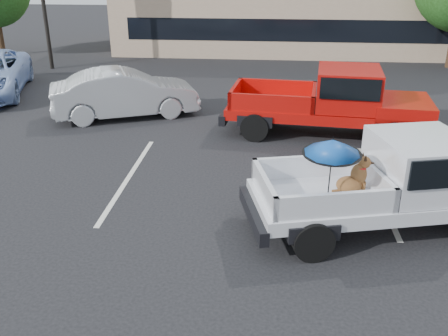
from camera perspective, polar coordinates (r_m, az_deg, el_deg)
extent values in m
plane|color=black|center=(10.34, 2.49, -6.25)|extent=(90.00, 90.00, 0.00)
cube|color=silver|center=(12.57, -10.82, -1.01)|extent=(0.12, 5.00, 0.01)
cube|color=silver|center=(12.40, 16.97, -2.03)|extent=(0.12, 5.00, 0.01)
cube|color=black|center=(26.30, 9.04, 15.25)|extent=(18.00, 0.08, 1.10)
cylinder|color=black|center=(25.30, -19.95, 17.32)|extent=(0.18, 0.18, 6.00)
cylinder|color=#332114|center=(33.66, 15.45, 16.35)|extent=(0.32, 0.32, 2.86)
cylinder|color=black|center=(9.14, 10.12, -8.21)|extent=(0.81, 0.45, 0.76)
cylinder|color=black|center=(10.67, 7.07, -3.13)|extent=(0.81, 0.45, 0.76)
cylinder|color=black|center=(12.10, 23.74, -1.73)|extent=(0.81, 0.45, 0.76)
cube|color=white|center=(10.42, 18.36, -3.11)|extent=(5.69, 3.16, 0.28)
cube|color=black|center=(9.62, 3.35, -5.30)|extent=(0.65, 1.95, 0.28)
cube|color=white|center=(10.41, 21.54, 0.50)|extent=(2.04, 2.18, 1.05)
cube|color=black|center=(10.34, 21.70, 1.52)|extent=(1.92, 2.24, 0.55)
cube|color=black|center=(9.85, 10.82, -3.48)|extent=(2.68, 2.34, 0.10)
cube|color=white|center=(10.46, 9.43, 0.10)|extent=(2.26, 0.65, 0.50)
cube|color=white|center=(8.99, 12.74, -4.24)|extent=(2.26, 0.65, 0.50)
cube|color=white|center=(9.42, 4.62, -2.37)|extent=(0.54, 1.81, 0.50)
cube|color=white|center=(10.12, 16.84, -1.45)|extent=(0.54, 1.81, 0.50)
ellipsoid|color=brown|center=(10.04, 14.09, -1.88)|extent=(0.58, 0.52, 0.33)
cylinder|color=brown|center=(10.09, 15.66, -2.18)|extent=(0.07, 0.07, 0.25)
cylinder|color=brown|center=(10.23, 15.29, -1.78)|extent=(0.07, 0.07, 0.25)
ellipsoid|color=brown|center=(10.02, 15.14, -0.73)|extent=(0.37, 0.35, 0.45)
cylinder|color=red|center=(9.97, 15.33, 0.04)|extent=(0.22, 0.22, 0.04)
sphere|color=brown|center=(9.96, 15.78, 0.62)|extent=(0.24, 0.24, 0.24)
cone|color=black|center=(10.03, 16.47, 0.55)|extent=(0.19, 0.15, 0.11)
cone|color=black|center=(9.86, 15.89, 1.14)|extent=(0.08, 0.08, 0.12)
cone|color=black|center=(9.96, 15.61, 1.41)|extent=(0.08, 0.08, 0.12)
cylinder|color=brown|center=(10.01, 13.04, -2.49)|extent=(0.30, 0.05, 0.10)
cylinder|color=black|center=(9.54, 12.02, -0.67)|extent=(0.02, 0.10, 1.05)
cone|color=#134CA9|center=(9.33, 12.30, 2.38)|extent=(1.10, 1.12, 0.36)
cylinder|color=black|center=(9.28, 12.38, 3.30)|extent=(0.02, 0.02, 0.10)
cylinder|color=black|center=(9.38, 12.23, 1.64)|extent=(1.10, 1.10, 0.09)
cylinder|color=black|center=(14.66, 3.53, 4.67)|extent=(0.85, 0.39, 0.82)
cylinder|color=black|center=(16.55, 4.48, 6.84)|extent=(0.85, 0.39, 0.82)
cylinder|color=black|center=(14.71, 18.80, 3.49)|extent=(0.85, 0.39, 0.82)
cylinder|color=black|center=(16.59, 18.05, 5.79)|extent=(0.85, 0.39, 0.82)
cube|color=#B40E0A|center=(15.41, 11.53, 6.40)|extent=(6.03, 2.67, 0.30)
cube|color=#B40E0A|center=(15.53, 19.65, 6.51)|extent=(1.83, 2.24, 0.50)
cube|color=black|center=(15.79, 22.36, 4.80)|extent=(0.43, 2.14, 0.33)
cube|color=black|center=(15.71, 0.49, 6.50)|extent=(0.41, 2.13, 0.30)
cube|color=#B40E0A|center=(15.24, 14.01, 8.87)|extent=(1.98, 2.17, 1.14)
cube|color=black|center=(15.19, 14.09, 9.66)|extent=(1.83, 2.26, 0.60)
cube|color=black|center=(15.45, 5.68, 7.06)|extent=(2.68, 2.24, 0.11)
cube|color=#B40E0A|center=(16.27, 6.07, 9.07)|extent=(2.49, 0.36, 0.54)
cube|color=#B40E0A|center=(14.46, 5.34, 7.27)|extent=(2.49, 0.36, 0.54)
cube|color=#B40E0A|center=(15.51, 1.29, 8.48)|extent=(0.31, 2.00, 0.54)
cube|color=#B40E0A|center=(15.30, 10.21, 7.91)|extent=(0.31, 2.00, 0.54)
imported|color=#B5B9BD|center=(17.14, -11.22, 8.37)|extent=(5.08, 3.35, 1.58)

